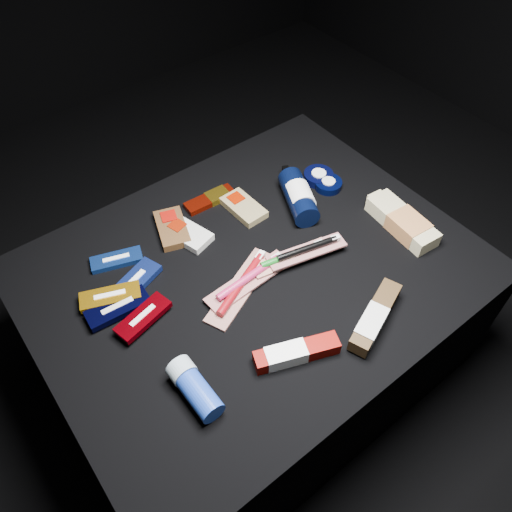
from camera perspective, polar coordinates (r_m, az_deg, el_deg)
ground at (r=1.48m, az=-0.23°, el=-11.09°), size 3.00×3.00×0.00m
cloth_table at (r=1.31m, az=-0.26°, el=-6.82°), size 0.98×0.78×0.40m
luna_bar_0 at (r=1.19m, az=-15.64°, el=-0.41°), size 0.12×0.08×0.02m
luna_bar_1 at (r=1.13m, az=-13.81°, el=-3.04°), size 0.15×0.09×0.02m
luna_bar_2 at (r=1.10m, az=-15.49°, el=-5.74°), size 0.14×0.06×0.02m
luna_bar_3 at (r=1.12m, az=-16.29°, el=-4.49°), size 0.14×0.09×0.02m
luna_bar_4 at (r=1.07m, az=-12.77°, el=-6.85°), size 0.13×0.07×0.02m
clif_bar_0 at (r=1.23m, az=-9.61°, el=3.30°), size 0.10×0.14×0.02m
clif_bar_1 at (r=1.21m, az=-8.05°, el=2.64°), size 0.09×0.13×0.02m
clif_bar_2 at (r=1.27m, az=-1.56°, el=5.69°), size 0.07×0.12×0.02m
power_bar at (r=1.29m, az=-4.99°, el=6.60°), size 0.14×0.05×0.02m
lotion_bottle at (r=1.26m, az=4.88°, el=6.78°), size 0.12×0.20×0.07m
cream_tin_upper at (r=1.36m, az=7.15°, el=9.01°), size 0.08×0.08×0.02m
cream_tin_lower at (r=1.34m, az=8.24°, el=8.13°), size 0.07×0.07×0.02m
bodywash_bottle at (r=1.26m, az=16.45°, el=3.71°), size 0.08×0.21×0.04m
deodorant_stick at (r=0.96m, az=-7.05°, el=-14.73°), size 0.05×0.13×0.05m
toothbrush_pack_0 at (r=1.10m, az=-1.64°, el=-3.30°), size 0.23×0.14×0.03m
toothbrush_pack_1 at (r=1.10m, az=-0.75°, el=-2.59°), size 0.22×0.06×0.02m
toothbrush_pack_2 at (r=1.14m, az=4.11°, el=0.01°), size 0.20×0.08×0.02m
toothbrush_pack_3 at (r=1.15m, az=5.95°, el=0.72°), size 0.20×0.09×0.02m
toothpaste_carton_red at (r=1.00m, az=4.24°, el=-11.04°), size 0.17×0.10×0.03m
toothpaste_carton_green at (r=1.06m, az=13.31°, el=-7.05°), size 0.19×0.10×0.04m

